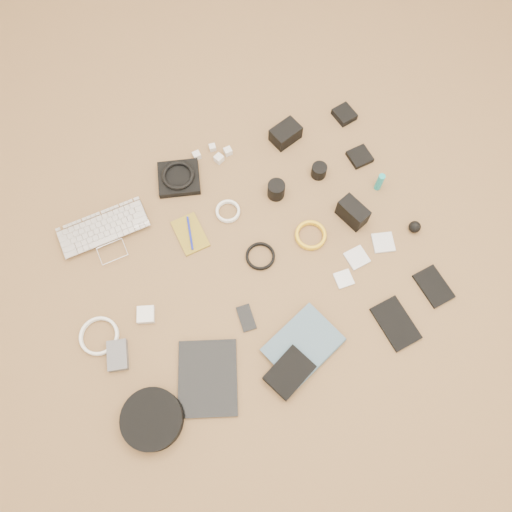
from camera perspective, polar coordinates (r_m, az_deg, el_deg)
name	(u,v)px	position (r m, az deg, el deg)	size (l,w,h in m)	color
laptop	(108,239)	(2.02, -16.58, 1.87)	(0.35, 0.24, 0.03)	silver
headphone_pouch	(179,178)	(2.08, -8.80, 8.78)	(0.17, 0.16, 0.03)	black
headphones	(178,175)	(2.07, -8.90, 9.10)	(0.13, 0.13, 0.02)	black
charger_a	(197,155)	(2.13, -6.79, 11.35)	(0.03, 0.03, 0.03)	silver
charger_b	(212,147)	(2.15, -5.00, 12.25)	(0.03, 0.03, 0.02)	silver
charger_c	(228,151)	(2.13, -3.23, 11.86)	(0.03, 0.03, 0.03)	silver
charger_d	(219,159)	(2.11, -4.26, 11.04)	(0.03, 0.03, 0.03)	silver
dslr_camera	(286,134)	(2.16, 3.39, 13.77)	(0.12, 0.08, 0.07)	black
lens_pouch	(344,114)	(2.27, 10.06, 15.65)	(0.08, 0.09, 0.03)	black
notebook_olive	(190,234)	(1.98, -7.52, 2.52)	(0.10, 0.16, 0.01)	olive
pen_blue	(190,233)	(1.97, -7.55, 2.62)	(0.01, 0.01, 0.14)	#131DA1
cable_white_a	(228,212)	(2.00, -3.22, 5.05)	(0.10, 0.10, 0.01)	white
lens_a	(276,190)	(2.01, 2.32, 7.56)	(0.07, 0.07, 0.07)	black
lens_b	(319,171)	(2.08, 7.21, 9.64)	(0.06, 0.06, 0.06)	black
card_reader	(360,157)	(2.16, 11.77, 11.06)	(0.09, 0.09, 0.02)	black
power_brick	(146,315)	(1.89, -12.47, -6.57)	(0.06, 0.06, 0.03)	silver
cable_white_b	(100,336)	(1.92, -17.44, -8.75)	(0.14, 0.14, 0.01)	white
cable_black	(260,257)	(1.92, 0.50, -0.07)	(0.11, 0.11, 0.01)	black
cable_yellow	(310,236)	(1.96, 6.24, 2.30)	(0.12, 0.12, 0.01)	yellow
flash	(353,213)	(1.99, 10.99, 4.90)	(0.06, 0.12, 0.09)	black
lens_cleaner	(380,182)	(2.08, 13.94, 8.21)	(0.03, 0.03, 0.09)	teal
battery_charger	(118,355)	(1.88, -15.53, -10.89)	(0.07, 0.11, 0.03)	#545459
tablet	(208,378)	(1.82, -5.54, -13.71)	(0.21, 0.27, 0.01)	black
phone	(246,318)	(1.85, -1.12, -7.09)	(0.05, 0.10, 0.01)	black
filter_case_left	(344,279)	(1.92, 9.99, -2.59)	(0.06, 0.06, 0.01)	silver
filter_case_mid	(357,258)	(1.96, 11.45, -0.19)	(0.08, 0.08, 0.01)	silver
filter_case_right	(383,243)	(2.01, 14.33, 1.49)	(0.08, 0.08, 0.01)	silver
air_blower	(415,227)	(2.05, 17.68, 3.19)	(0.05, 0.05, 0.05)	black
headphone_case	(152,419)	(1.81, -11.78, -17.81)	(0.21, 0.21, 0.06)	black
drive_case	(289,373)	(1.80, 3.84, -13.16)	(0.16, 0.11, 0.04)	black
paperback	(322,364)	(1.82, 7.56, -12.16)	(0.19, 0.25, 0.03)	#425D70
notebook_black_a	(396,323)	(1.91, 15.67, -7.42)	(0.11, 0.18, 0.01)	black
notebook_black_b	(434,286)	(2.00, 19.63, -3.28)	(0.10, 0.15, 0.01)	black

